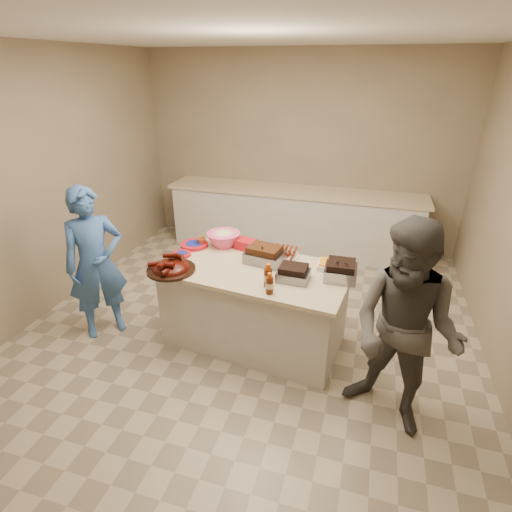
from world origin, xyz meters
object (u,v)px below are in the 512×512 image
(island, at_px, (255,340))
(bbq_bottle_a, at_px, (269,293))
(rib_platter, at_px, (171,271))
(bbq_bottle_b, at_px, (268,286))
(plastic_cup, at_px, (202,246))
(roasting_pan, at_px, (340,278))
(mustard_bottle, at_px, (250,261))
(guest_blue, at_px, (108,329))
(guest_gray, at_px, (388,417))
(coleslaw_bowl, at_px, (224,245))

(island, xyz_separation_m, bbq_bottle_a, (0.24, -0.38, 0.81))
(rib_platter, height_order, bbq_bottle_b, bbq_bottle_b)
(island, height_order, plastic_cup, plastic_cup)
(roasting_pan, xyz_separation_m, plastic_cup, (-1.43, 0.29, 0.00))
(mustard_bottle, height_order, guest_blue, mustard_bottle)
(rib_platter, relative_size, guest_gray, 0.27)
(island, bearing_deg, rib_platter, -153.17)
(coleslaw_bowl, distance_m, bbq_bottle_a, 1.04)
(island, distance_m, mustard_bottle, 0.82)
(island, distance_m, roasting_pan, 1.11)
(bbq_bottle_b, bearing_deg, guest_gray, -18.07)
(bbq_bottle_a, relative_size, guest_blue, 0.12)
(plastic_cup, bearing_deg, roasting_pan, -11.48)
(island, xyz_separation_m, plastic_cup, (-0.66, 0.32, 0.81))
(rib_platter, distance_m, bbq_bottle_a, 0.96)
(mustard_bottle, bearing_deg, guest_blue, -164.63)
(bbq_bottle_a, xyz_separation_m, mustard_bottle, (-0.32, 0.51, 0.00))
(bbq_bottle_b, bearing_deg, island, 125.80)
(bbq_bottle_a, height_order, plastic_cup, bbq_bottle_a)
(bbq_bottle_b, bearing_deg, roasting_pan, 28.67)
(bbq_bottle_a, bearing_deg, coleslaw_bowl, 131.48)
(island, height_order, bbq_bottle_b, bbq_bottle_b)
(coleslaw_bowl, xyz_separation_m, plastic_cup, (-0.21, -0.08, 0.00))
(rib_platter, relative_size, bbq_bottle_a, 2.40)
(mustard_bottle, bearing_deg, coleslaw_bowl, 143.89)
(coleslaw_bowl, height_order, mustard_bottle, coleslaw_bowl)
(roasting_pan, distance_m, guest_gray, 1.16)
(bbq_bottle_a, relative_size, bbq_bottle_b, 0.89)
(bbq_bottle_a, relative_size, mustard_bottle, 1.49)
(guest_gray, bearing_deg, bbq_bottle_b, -170.60)
(roasting_pan, height_order, guest_blue, roasting_pan)
(mustard_bottle, distance_m, guest_blue, 1.69)
(coleslaw_bowl, relative_size, guest_gray, 0.21)
(rib_platter, bearing_deg, plastic_cup, 85.89)
(bbq_bottle_b, relative_size, mustard_bottle, 1.68)
(guest_gray, bearing_deg, rib_platter, -163.14)
(island, relative_size, rib_platter, 3.89)
(island, xyz_separation_m, roasting_pan, (0.77, 0.03, 0.81))
(roasting_pan, bearing_deg, bbq_bottle_a, -143.15)
(roasting_pan, bearing_deg, bbq_bottle_b, -152.85)
(rib_platter, bearing_deg, island, 20.22)
(mustard_bottle, xyz_separation_m, guest_gray, (1.36, -0.76, -0.81))
(rib_platter, height_order, guest_blue, rib_platter)
(mustard_bottle, distance_m, plastic_cup, 0.61)
(island, relative_size, roasting_pan, 6.29)
(rib_platter, height_order, coleslaw_bowl, coleslaw_bowl)
(roasting_pan, height_order, mustard_bottle, mustard_bottle)
(roasting_pan, bearing_deg, island, -179.29)
(mustard_bottle, xyz_separation_m, guest_blue, (-1.43, -0.39, -0.81))
(island, bearing_deg, mustard_bottle, 128.69)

